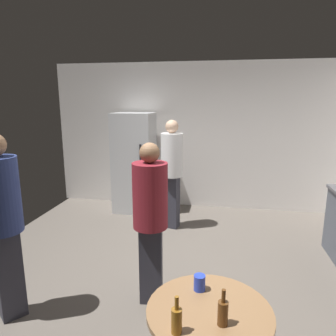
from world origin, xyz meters
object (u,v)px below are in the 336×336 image
at_px(plastic_cup_blue, 200,283).
at_px(person_in_white_shirt, 172,166).
at_px(beer_bottle_brown, 223,312).
at_px(person_in_navy_shirt, 2,214).
at_px(beer_bottle_amber, 177,320).
at_px(person_in_maroon_shirt, 150,212).
at_px(foreground_table, 209,324).
at_px(refrigerator, 134,162).

xyz_separation_m(plastic_cup_blue, person_in_white_shirt, (-0.64, 2.73, 0.22)).
xyz_separation_m(beer_bottle_brown, person_in_navy_shirt, (-1.95, 0.70, 0.21)).
distance_m(beer_bottle_amber, person_in_maroon_shirt, 1.35).
bearing_deg(foreground_table, person_in_navy_shirt, 162.96).
bearing_deg(person_in_navy_shirt, beer_bottle_brown, 20.14).
bearing_deg(foreground_table, person_in_maroon_shirt, 121.12).
height_order(refrigerator, beer_bottle_amber, refrigerator).
relative_size(refrigerator, person_in_maroon_shirt, 1.10).
bearing_deg(beer_bottle_amber, beer_bottle_brown, 23.14).
xyz_separation_m(refrigerator, beer_bottle_brown, (1.61, -3.75, -0.08)).
relative_size(foreground_table, beer_bottle_amber, 3.48).
bearing_deg(beer_bottle_brown, person_in_navy_shirt, 160.36).
bearing_deg(beer_bottle_brown, person_in_white_shirt, 104.79).
bearing_deg(person_in_maroon_shirt, refrigerator, -167.25).
xyz_separation_m(beer_bottle_brown, person_in_maroon_shirt, (-0.70, 1.15, 0.14)).
bearing_deg(person_in_white_shirt, person_in_navy_shirt, -13.44).
relative_size(beer_bottle_amber, person_in_white_shirt, 0.13).
height_order(refrigerator, plastic_cup_blue, refrigerator).
bearing_deg(refrigerator, person_in_maroon_shirt, -70.65).
xyz_separation_m(plastic_cup_blue, person_in_maroon_shirt, (-0.54, 0.84, 0.17)).
height_order(foreground_table, person_in_white_shirt, person_in_white_shirt).
xyz_separation_m(foreground_table, beer_bottle_amber, (-0.17, -0.23, 0.19)).
relative_size(refrigerator, plastic_cup_blue, 16.36).
relative_size(beer_bottle_brown, person_in_navy_shirt, 0.13).
height_order(person_in_maroon_shirt, person_in_navy_shirt, person_in_navy_shirt).
bearing_deg(plastic_cup_blue, refrigerator, 112.98).
bearing_deg(beer_bottle_amber, person_in_navy_shirt, 154.59).
xyz_separation_m(beer_bottle_amber, plastic_cup_blue, (0.10, 0.43, -0.03)).
distance_m(person_in_navy_shirt, person_in_white_shirt, 2.61).
height_order(refrigerator, beer_bottle_brown, refrigerator).
relative_size(refrigerator, person_in_white_shirt, 1.04).
distance_m(beer_bottle_amber, beer_bottle_brown, 0.28).
height_order(refrigerator, person_in_navy_shirt, refrigerator).
height_order(beer_bottle_brown, person_in_maroon_shirt, person_in_maroon_shirt).
bearing_deg(person_in_navy_shirt, plastic_cup_blue, 27.80).
xyz_separation_m(refrigerator, plastic_cup_blue, (1.46, -3.43, -0.11)).
height_order(person_in_navy_shirt, person_in_white_shirt, person_in_navy_shirt).
relative_size(beer_bottle_brown, person_in_white_shirt, 0.13).
relative_size(beer_bottle_amber, plastic_cup_blue, 2.09).
height_order(refrigerator, person_in_maroon_shirt, refrigerator).
distance_m(beer_bottle_amber, person_in_white_shirt, 3.21).
xyz_separation_m(refrigerator, person_in_white_shirt, (0.81, -0.70, 0.11)).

